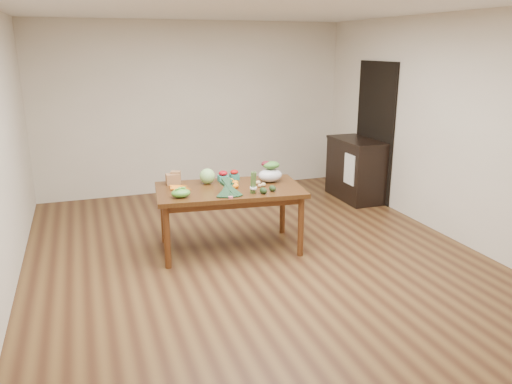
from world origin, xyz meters
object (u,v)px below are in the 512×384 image
object	(u,v)px
mandarin_cluster	(232,184)
asparagus_bundle	(253,183)
dining_table	(230,219)
cabbage	(207,176)
kale_bunch	(229,188)
paper_bag	(173,178)
salad_bag	(270,173)
cabinet	(355,169)

from	to	relation	value
mandarin_cluster	asparagus_bundle	distance (m)	0.34
dining_table	cabbage	xyz separation A→B (m)	(-0.19, 0.26, 0.47)
cabbage	mandarin_cluster	world-z (taller)	cabbage
kale_bunch	cabbage	bearing A→B (deg)	106.85
cabbage	paper_bag	bearing A→B (deg)	163.84
asparagus_bundle	salad_bag	distance (m)	0.53
dining_table	mandarin_cluster	bearing A→B (deg)	-18.92
asparagus_bundle	kale_bunch	bearing A→B (deg)	-176.11
salad_bag	kale_bunch	bearing A→B (deg)	-148.35
dining_table	salad_bag	distance (m)	0.73
dining_table	cabbage	world-z (taller)	cabbage
cabbage	mandarin_cluster	size ratio (longest dim) A/B	1.01
kale_bunch	salad_bag	xyz separation A→B (m)	(0.63, 0.39, 0.03)
cabinet	asparagus_bundle	world-z (taller)	asparagus_bundle
cabinet	kale_bunch	world-z (taller)	cabinet
dining_table	paper_bag	world-z (taller)	paper_bag
cabinet	mandarin_cluster	world-z (taller)	cabinet
mandarin_cluster	kale_bunch	size ratio (longest dim) A/B	0.45
paper_bag	cabbage	bearing A→B (deg)	-16.16
cabinet	paper_bag	world-z (taller)	cabinet
dining_table	salad_bag	world-z (taller)	salad_bag
cabinet	mandarin_cluster	xyz separation A→B (m)	(-2.39, -1.33, 0.32)
paper_bag	mandarin_cluster	bearing A→B (deg)	-32.22
paper_bag	kale_bunch	xyz separation A→B (m)	(0.49, -0.67, 0.01)
cabbage	kale_bunch	distance (m)	0.56
paper_bag	salad_bag	distance (m)	1.15
cabinet	paper_bag	size ratio (longest dim) A/B	4.84
cabinet	paper_bag	bearing A→B (deg)	-162.55
cabinet	paper_bag	xyz separation A→B (m)	(-3.00, -0.94, 0.35)
kale_bunch	salad_bag	world-z (taller)	salad_bag
mandarin_cluster	salad_bag	size ratio (longest dim) A/B	0.62
paper_bag	dining_table	bearing A→B (deg)	-32.55
salad_bag	mandarin_cluster	bearing A→B (deg)	-168.51
mandarin_cluster	asparagus_bundle	size ratio (longest dim) A/B	0.72
paper_bag	asparagus_bundle	xyz separation A→B (m)	(0.76, -0.68, 0.05)
mandarin_cluster	kale_bunch	distance (m)	0.31
dining_table	kale_bunch	xyz separation A→B (m)	(-0.09, -0.30, 0.45)
dining_table	cabinet	distance (m)	2.76
dining_table	kale_bunch	distance (m)	0.55
dining_table	mandarin_cluster	distance (m)	0.42
cabinet	kale_bunch	xyz separation A→B (m)	(-2.52, -1.61, 0.36)
salad_bag	asparagus_bundle	bearing A→B (deg)	-131.43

